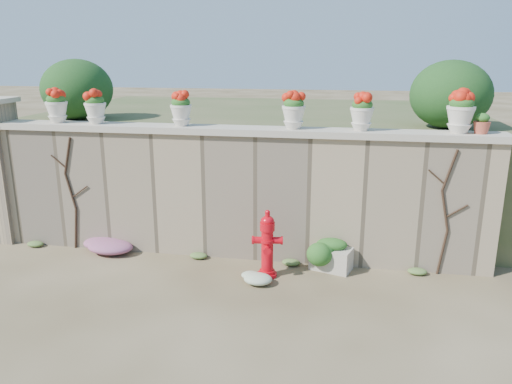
% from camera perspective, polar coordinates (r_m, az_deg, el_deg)
% --- Properties ---
extents(ground, '(80.00, 80.00, 0.00)m').
position_cam_1_polar(ground, '(6.75, -6.12, -12.82)').
color(ground, '#493B24').
rests_on(ground, ground).
extents(stone_wall, '(8.00, 0.40, 2.00)m').
position_cam_1_polar(stone_wall, '(7.99, -2.76, -0.41)').
color(stone_wall, gray).
rests_on(stone_wall, ground).
extents(wall_cap, '(8.10, 0.52, 0.10)m').
position_cam_1_polar(wall_cap, '(7.77, -2.86, 7.05)').
color(wall_cap, '#B7B09B').
rests_on(wall_cap, stone_wall).
extents(raised_fill, '(9.00, 6.00, 2.00)m').
position_cam_1_polar(raised_fill, '(11.04, 0.94, 4.11)').
color(raised_fill, '#384C23').
rests_on(raised_fill, ground).
extents(back_shrub_left, '(1.30, 1.30, 1.10)m').
position_cam_1_polar(back_shrub_left, '(10.01, -19.76, 10.98)').
color(back_shrub_left, '#143814').
rests_on(back_shrub_left, raised_fill).
extents(back_shrub_right, '(1.30, 1.30, 1.10)m').
position_cam_1_polar(back_shrub_right, '(8.87, 21.35, 10.34)').
color(back_shrub_right, '#143814').
rests_on(back_shrub_right, raised_fill).
extents(vine_left, '(0.60, 0.04, 1.91)m').
position_cam_1_polar(vine_left, '(8.78, -20.36, 0.02)').
color(vine_left, black).
rests_on(vine_left, ground).
extents(vine_right, '(0.60, 0.04, 1.91)m').
position_cam_1_polar(vine_right, '(7.74, 20.86, -2.06)').
color(vine_right, black).
rests_on(vine_right, ground).
extents(fire_hydrant, '(0.44, 0.31, 1.02)m').
position_cam_1_polar(fire_hydrant, '(7.33, 1.30, -5.93)').
color(fire_hydrant, red).
rests_on(fire_hydrant, ground).
extents(planter_box, '(0.68, 0.51, 0.50)m').
position_cam_1_polar(planter_box, '(7.74, 8.61, -7.15)').
color(planter_box, '#B7B09B').
rests_on(planter_box, ground).
extents(green_shrub, '(0.68, 0.61, 0.65)m').
position_cam_1_polar(green_shrub, '(7.58, 6.95, -6.83)').
color(green_shrub, '#1E5119').
rests_on(green_shrub, ground).
extents(magenta_clump, '(1.01, 0.68, 0.27)m').
position_cam_1_polar(magenta_clump, '(8.68, -16.72, -5.79)').
color(magenta_clump, '#D129AC').
rests_on(magenta_clump, ground).
extents(white_flowers, '(0.52, 0.41, 0.19)m').
position_cam_1_polar(white_flowers, '(7.29, 0.01, -9.64)').
color(white_flowers, white).
rests_on(white_flowers, ground).
extents(urn_pot_0, '(0.35, 0.35, 0.55)m').
position_cam_1_polar(urn_pot_0, '(8.84, -21.84, 9.12)').
color(urn_pot_0, silver).
rests_on(urn_pot_0, wall_cap).
extents(urn_pot_1, '(0.34, 0.34, 0.54)m').
position_cam_1_polar(urn_pot_1, '(8.51, -17.90, 9.23)').
color(urn_pot_1, silver).
rests_on(urn_pot_1, wall_cap).
extents(urn_pot_2, '(0.34, 0.34, 0.53)m').
position_cam_1_polar(urn_pot_2, '(7.94, -8.56, 9.35)').
color(urn_pot_2, silver).
rests_on(urn_pot_2, wall_cap).
extents(urn_pot_3, '(0.35, 0.35, 0.55)m').
position_cam_1_polar(urn_pot_3, '(7.57, 4.33, 9.26)').
color(urn_pot_3, silver).
rests_on(urn_pot_3, wall_cap).
extents(urn_pot_4, '(0.35, 0.35, 0.54)m').
position_cam_1_polar(urn_pot_4, '(7.53, 12.01, 8.92)').
color(urn_pot_4, silver).
rests_on(urn_pot_4, wall_cap).
extents(urn_pot_5, '(0.39, 0.39, 0.61)m').
position_cam_1_polar(urn_pot_5, '(7.69, 22.36, 8.48)').
color(urn_pot_5, silver).
rests_on(urn_pot_5, wall_cap).
extents(terracotta_pot, '(0.23, 0.23, 0.28)m').
position_cam_1_polar(terracotta_pot, '(7.78, 24.40, 7.04)').
color(terracotta_pot, '#AF4A35').
rests_on(terracotta_pot, wall_cap).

